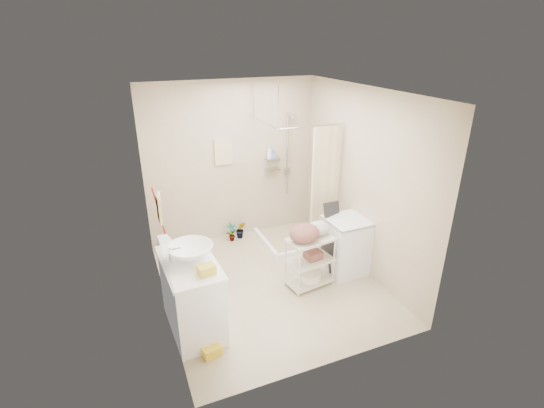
% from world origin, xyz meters
% --- Properties ---
extents(floor, '(3.20, 3.20, 0.00)m').
position_xyz_m(floor, '(0.00, 0.00, 0.00)').
color(floor, '#BCAE8D').
rests_on(floor, ground).
extents(ceiling, '(2.80, 3.20, 0.04)m').
position_xyz_m(ceiling, '(0.00, 0.00, 2.60)').
color(ceiling, silver).
rests_on(ceiling, ground).
extents(wall_back, '(2.80, 0.04, 2.60)m').
position_xyz_m(wall_back, '(0.00, 1.60, 1.30)').
color(wall_back, '#BFAF94').
rests_on(wall_back, ground).
extents(wall_front, '(2.80, 0.04, 2.60)m').
position_xyz_m(wall_front, '(0.00, -1.60, 1.30)').
color(wall_front, '#BFAF94').
rests_on(wall_front, ground).
extents(wall_left, '(0.04, 3.20, 2.60)m').
position_xyz_m(wall_left, '(-1.40, 0.00, 1.30)').
color(wall_left, '#BFAF94').
rests_on(wall_left, ground).
extents(wall_right, '(0.04, 3.20, 2.60)m').
position_xyz_m(wall_right, '(1.40, 0.00, 1.30)').
color(wall_right, '#BFAF94').
rests_on(wall_right, ground).
extents(vanity, '(0.62, 1.05, 0.90)m').
position_xyz_m(vanity, '(-1.16, -0.49, 0.45)').
color(vanity, white).
rests_on(vanity, ground).
extents(sink, '(0.52, 0.52, 0.17)m').
position_xyz_m(sink, '(-1.13, -0.45, 0.98)').
color(sink, white).
rests_on(sink, vanity).
extents(counter_basket, '(0.20, 0.17, 0.10)m').
position_xyz_m(counter_basket, '(-1.03, -0.80, 0.95)').
color(counter_basket, gold).
rests_on(counter_basket, vanity).
extents(floor_basket, '(0.33, 0.28, 0.16)m').
position_xyz_m(floor_basket, '(-1.09, -1.00, 0.08)').
color(floor_basket, yellow).
rests_on(floor_basket, ground).
extents(toilet, '(0.68, 0.40, 0.68)m').
position_xyz_m(toilet, '(-1.04, 0.57, 0.34)').
color(toilet, silver).
rests_on(toilet, ground).
extents(mop, '(0.11, 0.11, 1.13)m').
position_xyz_m(mop, '(-1.27, 1.48, 0.56)').
color(mop, '#AE1515').
rests_on(mop, ground).
extents(potted_plant_a, '(0.19, 0.15, 0.33)m').
position_xyz_m(potted_plant_a, '(-0.13, 1.39, 0.16)').
color(potted_plant_a, brown).
rests_on(potted_plant_a, ground).
extents(potted_plant_b, '(0.20, 0.18, 0.31)m').
position_xyz_m(potted_plant_b, '(0.05, 1.44, 0.15)').
color(potted_plant_b, brown).
rests_on(potted_plant_b, ground).
extents(hanging_towel, '(0.28, 0.03, 0.42)m').
position_xyz_m(hanging_towel, '(-0.15, 1.58, 1.50)').
color(hanging_towel, beige).
rests_on(hanging_towel, wall_back).
extents(towel_ring, '(0.04, 0.22, 0.34)m').
position_xyz_m(towel_ring, '(-1.38, -0.20, 1.47)').
color(towel_ring, '#DED482').
rests_on(towel_ring, wall_left).
extents(tp_holder, '(0.08, 0.12, 0.14)m').
position_xyz_m(tp_holder, '(-1.36, 0.05, 0.72)').
color(tp_holder, white).
rests_on(tp_holder, wall_left).
extents(shower, '(1.10, 1.10, 2.10)m').
position_xyz_m(shower, '(0.85, 1.05, 1.05)').
color(shower, white).
rests_on(shower, ground).
extents(shampoo_bottle_a, '(0.10, 0.10, 0.21)m').
position_xyz_m(shampoo_bottle_a, '(0.62, 1.53, 1.42)').
color(shampoo_bottle_a, silver).
rests_on(shampoo_bottle_a, shower).
extents(shampoo_bottle_b, '(0.09, 0.09, 0.16)m').
position_xyz_m(shampoo_bottle_b, '(0.68, 1.53, 1.40)').
color(shampoo_bottle_b, '#4E6BAF').
rests_on(shampoo_bottle_b, shower).
extents(washing_machine, '(0.57, 0.59, 0.82)m').
position_xyz_m(washing_machine, '(1.14, -0.09, 0.41)').
color(washing_machine, silver).
rests_on(washing_machine, ground).
extents(laundry_rack, '(0.67, 0.45, 0.86)m').
position_xyz_m(laundry_rack, '(0.50, -0.22, 0.43)').
color(laundry_rack, beige).
rests_on(laundry_rack, ground).
extents(ironing_board, '(0.31, 0.17, 1.05)m').
position_xyz_m(ironing_board, '(1.00, 0.01, 0.53)').
color(ironing_board, black).
rests_on(ironing_board, ground).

